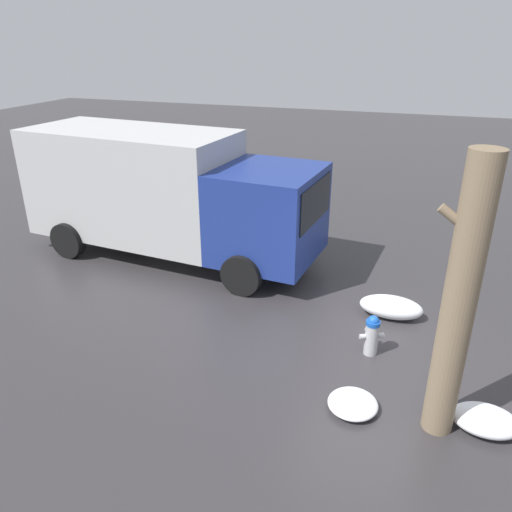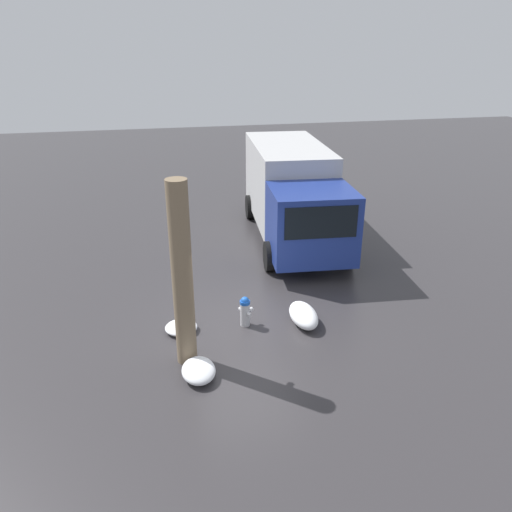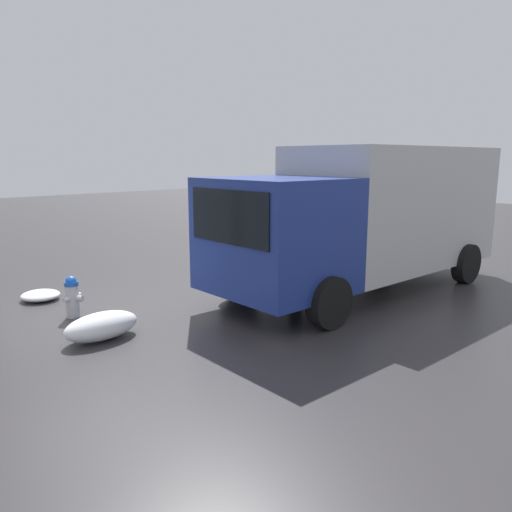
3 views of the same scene
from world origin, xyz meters
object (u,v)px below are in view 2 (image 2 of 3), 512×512
object	(u,v)px
fire_hydrant	(245,311)
delivery_truck	(292,191)
tree_trunk	(182,276)
pedestrian	(310,236)

from	to	relation	value
fire_hydrant	delivery_truck	xyz separation A→B (m)	(5.42, -2.72, 1.27)
fire_hydrant	tree_trunk	size ratio (longest dim) A/B	0.19
fire_hydrant	pedestrian	size ratio (longest dim) A/B	0.45
fire_hydrant	delivery_truck	distance (m)	6.19
delivery_truck	pedestrian	xyz separation A→B (m)	(-2.32, 0.09, -0.74)
pedestrian	delivery_truck	bearing A→B (deg)	-70.44
fire_hydrant	tree_trunk	distance (m)	2.48
delivery_truck	tree_trunk	bearing A→B (deg)	62.04
delivery_truck	fire_hydrant	bearing A→B (deg)	68.15
tree_trunk	pedestrian	world-z (taller)	tree_trunk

